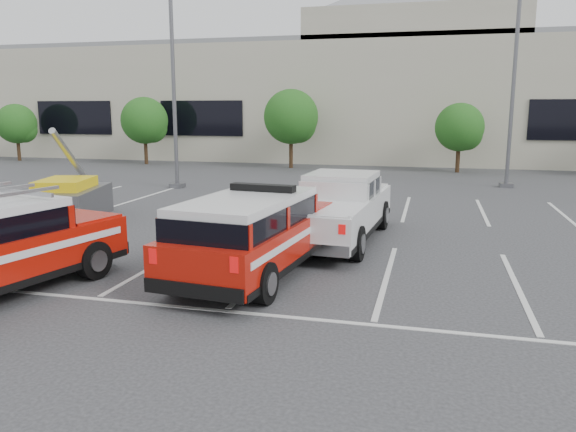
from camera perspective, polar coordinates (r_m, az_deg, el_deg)
name	(u,v)px	position (r m, az deg, el deg)	size (l,w,h in m)	color
ground	(269,269)	(13.08, -1.95, -5.41)	(120.00, 120.00, 0.00)	#2E2E31
stall_markings	(310,229)	(17.31, 2.24, -1.34)	(23.00, 15.00, 0.01)	silver
convention_building	(389,94)	(44.04, 10.24, 12.08)	(60.00, 16.99, 13.20)	beige
tree_far_left	(18,125)	(44.42, -25.74, 8.31)	(2.77, 2.77, 3.99)	#3F2B19
tree_left	(146,122)	(38.77, -14.22, 9.23)	(3.07, 3.07, 4.42)	#3F2B19
tree_mid_left	(293,119)	(35.12, 0.47, 9.86)	(3.37, 3.37, 4.85)	#3F2B19
tree_mid_right	(461,129)	(34.14, 17.18, 8.45)	(2.77, 2.77, 3.99)	#3F2B19
light_pole_left	(173,74)	(26.71, -11.58, 13.92)	(0.90, 0.60, 10.24)	#59595E
light_pole_mid	(514,74)	(28.29, 22.00, 13.19)	(0.90, 0.60, 10.24)	#59595E
fire_chief_suv	(255,239)	(12.48, -3.39, -2.38)	(2.65, 5.83, 1.98)	#AF1308
white_pickup	(337,214)	(15.81, 5.05, 0.16)	(2.50, 6.18, 1.86)	silver
utility_rig	(62,201)	(20.19, -21.94, 1.38)	(3.19, 4.03, 3.07)	#59595E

